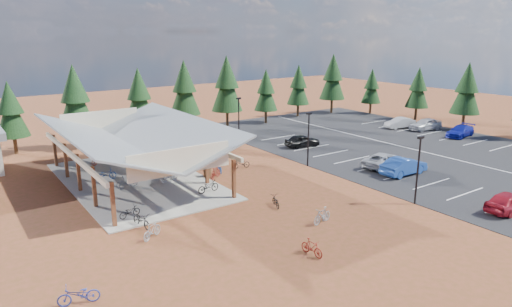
% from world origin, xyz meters
% --- Properties ---
extents(ground, '(140.00, 140.00, 0.00)m').
position_xyz_m(ground, '(0.00, 0.00, 0.00)').
color(ground, '#593717').
rests_on(ground, ground).
extents(asphalt_lot, '(27.00, 44.00, 0.04)m').
position_xyz_m(asphalt_lot, '(18.50, 3.00, 0.02)').
color(asphalt_lot, black).
rests_on(asphalt_lot, ground).
extents(concrete_pad, '(10.60, 18.60, 0.10)m').
position_xyz_m(concrete_pad, '(-10.00, 7.00, 0.05)').
color(concrete_pad, gray).
rests_on(concrete_pad, ground).
extents(bike_pavilion, '(11.65, 19.40, 4.97)m').
position_xyz_m(bike_pavilion, '(-10.00, 7.00, 3.82)').
color(bike_pavilion, '#562318').
rests_on(bike_pavilion, concrete_pad).
extents(lamp_post_0, '(0.50, 0.25, 5.14)m').
position_xyz_m(lamp_post_0, '(5.00, -10.00, 2.98)').
color(lamp_post_0, black).
rests_on(lamp_post_0, ground).
extents(lamp_post_1, '(0.50, 0.25, 5.14)m').
position_xyz_m(lamp_post_1, '(5.00, 2.00, 2.98)').
color(lamp_post_1, black).
rests_on(lamp_post_1, ground).
extents(lamp_post_2, '(0.50, 0.25, 5.14)m').
position_xyz_m(lamp_post_2, '(5.00, 14.00, 2.98)').
color(lamp_post_2, black).
rests_on(lamp_post_2, ground).
extents(trash_bin_0, '(0.60, 0.60, 0.90)m').
position_xyz_m(trash_bin_0, '(-4.57, 4.31, 0.45)').
color(trash_bin_0, '#4B331A').
rests_on(trash_bin_0, ground).
extents(trash_bin_1, '(0.60, 0.60, 0.90)m').
position_xyz_m(trash_bin_1, '(-4.49, 4.33, 0.45)').
color(trash_bin_1, '#4B331A').
rests_on(trash_bin_1, ground).
extents(pine_1, '(3.26, 3.26, 7.59)m').
position_xyz_m(pine_1, '(-16.98, 22.92, 4.63)').
color(pine_1, '#382314').
rests_on(pine_1, ground).
extents(pine_2, '(3.90, 3.90, 9.10)m').
position_xyz_m(pine_2, '(-10.89, 21.49, 5.56)').
color(pine_2, '#382314').
rests_on(pine_2, ground).
extents(pine_3, '(3.60, 3.60, 8.38)m').
position_xyz_m(pine_3, '(-3.56, 22.19, 5.12)').
color(pine_3, '#382314').
rests_on(pine_3, ground).
extents(pine_4, '(3.87, 3.87, 9.01)m').
position_xyz_m(pine_4, '(2.63, 22.84, 5.51)').
color(pine_4, '#382314').
rests_on(pine_4, ground).
extents(pine_5, '(4.06, 4.06, 9.45)m').
position_xyz_m(pine_5, '(8.11, 21.63, 5.78)').
color(pine_5, '#382314').
rests_on(pine_5, ground).
extents(pine_6, '(3.20, 3.20, 7.46)m').
position_xyz_m(pine_6, '(14.17, 21.30, 4.55)').
color(pine_6, '#382314').
rests_on(pine_6, ground).
extents(pine_7, '(3.31, 3.31, 7.71)m').
position_xyz_m(pine_7, '(21.15, 22.69, 4.70)').
color(pine_7, '#382314').
rests_on(pine_7, ground).
extents(pine_8, '(3.92, 3.92, 9.13)m').
position_xyz_m(pine_8, '(27.45, 22.03, 5.58)').
color(pine_8, '#382314').
rests_on(pine_8, ground).
extents(pine_11, '(3.72, 3.72, 8.67)m').
position_xyz_m(pine_11, '(32.77, 3.18, 5.29)').
color(pine_11, '#382314').
rests_on(pine_11, ground).
extents(pine_12, '(3.25, 3.25, 7.56)m').
position_xyz_m(pine_12, '(33.38, 10.85, 4.62)').
color(pine_12, '#382314').
rests_on(pine_12, ground).
extents(pine_13, '(2.97, 2.97, 6.92)m').
position_xyz_m(pine_13, '(32.03, 18.19, 4.22)').
color(pine_13, '#382314').
rests_on(pine_13, ground).
extents(bike_0, '(1.63, 0.83, 0.82)m').
position_xyz_m(bike_0, '(-13.28, -0.57, 0.51)').
color(bike_0, black).
rests_on(bike_0, concrete_pad).
extents(bike_1, '(1.81, 0.55, 1.08)m').
position_xyz_m(bike_1, '(-11.33, 5.42, 0.64)').
color(bike_1, gray).
rests_on(bike_1, concrete_pad).
extents(bike_2, '(1.89, 0.81, 0.96)m').
position_xyz_m(bike_2, '(-12.10, 8.55, 0.58)').
color(bike_2, '#204795').
rests_on(bike_2, concrete_pad).
extents(bike_3, '(1.66, 0.90, 0.96)m').
position_xyz_m(bike_3, '(-11.19, 13.48, 0.58)').
color(bike_3, maroon).
rests_on(bike_3, concrete_pad).
extents(bike_4, '(1.93, 0.81, 0.99)m').
position_xyz_m(bike_4, '(-6.45, 0.73, 0.59)').
color(bike_4, black).
rests_on(bike_4, concrete_pad).
extents(bike_5, '(1.88, 0.90, 1.09)m').
position_xyz_m(bike_5, '(-7.81, 5.03, 0.64)').
color(bike_5, gray).
rests_on(bike_5, concrete_pad).
extents(bike_6, '(1.80, 1.05, 0.89)m').
position_xyz_m(bike_6, '(-7.26, 10.05, 0.55)').
color(bike_6, '#132E9C').
rests_on(bike_6, concrete_pad).
extents(bike_7, '(1.56, 0.89, 0.90)m').
position_xyz_m(bike_7, '(-8.31, 11.94, 0.55)').
color(bike_7, maroon).
rests_on(bike_7, concrete_pad).
extents(bike_8, '(1.00, 1.99, 1.00)m').
position_xyz_m(bike_8, '(-13.15, -2.39, 0.50)').
color(bike_8, black).
rests_on(bike_8, ground).
extents(bike_9, '(1.75, 1.35, 1.05)m').
position_xyz_m(bike_9, '(-13.24, -4.37, 0.53)').
color(bike_9, gray).
rests_on(bike_9, ground).
extents(bike_10, '(2.01, 1.12, 1.00)m').
position_xyz_m(bike_10, '(-18.82, -9.08, 0.50)').
color(bike_10, navy).
rests_on(bike_10, ground).
extents(bike_11, '(0.59, 1.67, 0.98)m').
position_xyz_m(bike_11, '(-6.66, -11.67, 0.49)').
color(bike_11, maroon).
rests_on(bike_11, ground).
extents(bike_12, '(1.08, 1.66, 0.83)m').
position_xyz_m(bike_12, '(-3.79, -4.53, 0.41)').
color(bike_12, black).
rests_on(bike_12, ground).
extents(bike_13, '(1.88, 0.86, 1.09)m').
position_xyz_m(bike_13, '(-3.07, -8.67, 0.55)').
color(bike_13, gray).
rests_on(bike_13, ground).
extents(bike_14, '(1.21, 1.85, 0.92)m').
position_xyz_m(bike_14, '(-2.84, 5.03, 0.46)').
color(bike_14, navy).
rests_on(bike_14, ground).
extents(bike_15, '(1.75, 1.38, 1.06)m').
position_xyz_m(bike_15, '(-4.11, 3.69, 0.53)').
color(bike_15, maroon).
rests_on(bike_15, ground).
extents(bike_16, '(1.79, 0.86, 0.90)m').
position_xyz_m(bike_16, '(-0.59, 4.97, 0.45)').
color(bike_16, black).
rests_on(bike_16, ground).
extents(car_0, '(4.27, 1.76, 1.45)m').
position_xyz_m(car_0, '(9.14, -14.73, 0.76)').
color(car_0, maroon).
rests_on(car_0, asphalt_lot).
extents(car_1, '(4.73, 1.65, 1.56)m').
position_xyz_m(car_1, '(10.18, -4.97, 0.82)').
color(car_1, '#20479B').
rests_on(car_1, asphalt_lot).
extents(car_2, '(5.22, 2.95, 1.38)m').
position_xyz_m(car_2, '(10.53, -2.52, 0.73)').
color(car_2, '#9D9FA5').
rests_on(car_2, asphalt_lot).
extents(car_4, '(4.16, 2.14, 1.35)m').
position_xyz_m(car_4, '(9.38, 7.90, 0.72)').
color(car_4, black).
rests_on(car_4, asphalt_lot).
extents(car_7, '(4.94, 2.60, 1.37)m').
position_xyz_m(car_7, '(28.32, 0.78, 0.72)').
color(car_7, '#0F178E').
rests_on(car_7, asphalt_lot).
extents(car_8, '(4.74, 2.40, 1.55)m').
position_xyz_m(car_8, '(28.18, 5.55, 0.81)').
color(car_8, '#B5B7BE').
rests_on(car_8, asphalt_lot).
extents(car_9, '(4.37, 2.24, 1.37)m').
position_xyz_m(car_9, '(26.53, 8.27, 0.73)').
color(car_9, silver).
rests_on(car_9, asphalt_lot).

